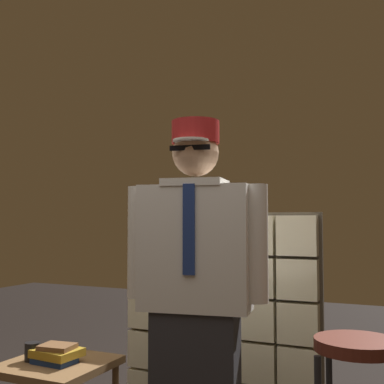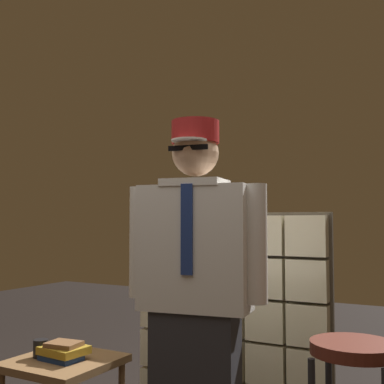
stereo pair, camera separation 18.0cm
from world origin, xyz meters
name	(u,v)px [view 1 (the left image)]	position (x,y,z in m)	size (l,w,h in m)	color
glass_block_wall	(218,316)	(0.00, 1.14, 0.65)	(1.33, 0.10, 1.33)	beige
standing_person	(196,295)	(0.22, 0.31, 0.91)	(0.70, 0.34, 1.74)	#28282D
side_table	(57,375)	(-0.55, 0.25, 0.45)	(0.52, 0.52, 0.52)	brown
book_stack	(56,354)	(-0.54, 0.23, 0.57)	(0.25, 0.20, 0.10)	navy
coffee_mug	(33,352)	(-0.68, 0.21, 0.57)	(0.13, 0.08, 0.09)	black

